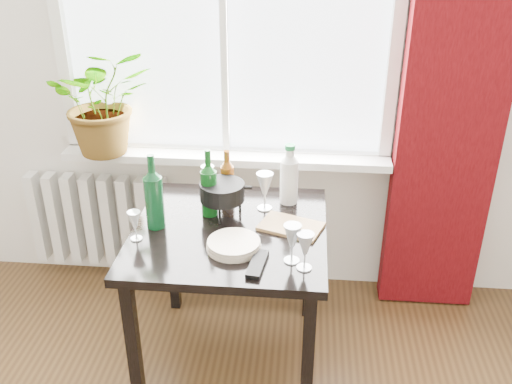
# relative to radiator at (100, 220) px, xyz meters

# --- Properties ---
(window) EXTENTS (1.72, 0.08, 1.62)m
(window) POSITION_rel_radiator_xyz_m (0.75, 0.04, 1.22)
(window) COLOR white
(window) RESTS_ON ground
(windowsill) EXTENTS (1.72, 0.20, 0.04)m
(windowsill) POSITION_rel_radiator_xyz_m (0.75, -0.03, 0.44)
(windowsill) COLOR white
(windowsill) RESTS_ON ground
(curtain) EXTENTS (0.50, 0.12, 2.56)m
(curtain) POSITION_rel_radiator_xyz_m (1.87, -0.06, 0.92)
(curtain) COLOR #3D0508
(curtain) RESTS_ON ground
(radiator) EXTENTS (0.80, 0.10, 0.55)m
(radiator) POSITION_rel_radiator_xyz_m (0.00, 0.00, 0.00)
(radiator) COLOR white
(radiator) RESTS_ON ground
(table) EXTENTS (0.85, 0.85, 0.74)m
(table) POSITION_rel_radiator_xyz_m (0.85, -0.63, 0.27)
(table) COLOR black
(table) RESTS_ON ground
(potted_plant) EXTENTS (0.62, 0.58, 0.56)m
(potted_plant) POSITION_rel_radiator_xyz_m (0.14, -0.08, 0.74)
(potted_plant) COLOR #227A20
(potted_plant) RESTS_ON windowsill
(wine_bottle_left) EXTENTS (0.10, 0.10, 0.35)m
(wine_bottle_left) POSITION_rel_radiator_xyz_m (0.53, -0.64, 0.53)
(wine_bottle_left) COLOR #0B3D1C
(wine_bottle_left) RESTS_ON table
(wine_bottle_right) EXTENTS (0.09, 0.09, 0.32)m
(wine_bottle_right) POSITION_rel_radiator_xyz_m (0.74, -0.51, 0.52)
(wine_bottle_right) COLOR #0C4313
(wine_bottle_right) RESTS_ON table
(bottle_amber) EXTENTS (0.08, 0.08, 0.27)m
(bottle_amber) POSITION_rel_radiator_xyz_m (0.81, -0.38, 0.49)
(bottle_amber) COLOR #6E360C
(bottle_amber) RESTS_ON table
(cleaning_bottle) EXTENTS (0.10, 0.10, 0.30)m
(cleaning_bottle) POSITION_rel_radiator_xyz_m (1.10, -0.36, 0.51)
(cleaning_bottle) COLOR silver
(cleaning_bottle) RESTS_ON table
(wineglass_front_right) EXTENTS (0.08, 0.08, 0.17)m
(wineglass_front_right) POSITION_rel_radiator_xyz_m (1.13, -0.86, 0.44)
(wineglass_front_right) COLOR #AFB7BC
(wineglass_front_right) RESTS_ON table
(wineglass_far_right) EXTENTS (0.08, 0.08, 0.16)m
(wineglass_far_right) POSITION_rel_radiator_xyz_m (1.18, -0.91, 0.44)
(wineglass_far_right) COLOR #B1B7BF
(wineglass_far_right) RESTS_ON table
(wineglass_back_center) EXTENTS (0.09, 0.09, 0.19)m
(wineglass_back_center) POSITION_rel_radiator_xyz_m (0.99, -0.43, 0.45)
(wineglass_back_center) COLOR silver
(wineglass_back_center) RESTS_ON table
(wineglass_back_left) EXTENTS (0.07, 0.07, 0.16)m
(wineglass_back_left) POSITION_rel_radiator_xyz_m (0.70, -0.31, 0.44)
(wineglass_back_left) COLOR silver
(wineglass_back_left) RESTS_ON table
(wineglass_front_left) EXTENTS (0.07, 0.07, 0.14)m
(wineglass_front_left) POSITION_rel_radiator_xyz_m (0.47, -0.76, 0.43)
(wineglass_front_left) COLOR white
(wineglass_front_left) RESTS_ON table
(plate_stack) EXTENTS (0.26, 0.26, 0.04)m
(plate_stack) POSITION_rel_radiator_xyz_m (0.89, -0.79, 0.38)
(plate_stack) COLOR beige
(plate_stack) RESTS_ON table
(fondue_pot) EXTENTS (0.25, 0.22, 0.16)m
(fondue_pot) POSITION_rel_radiator_xyz_m (0.80, -0.51, 0.44)
(fondue_pot) COLOR black
(fondue_pot) RESTS_ON table
(tv_remote) EXTENTS (0.08, 0.20, 0.02)m
(tv_remote) POSITION_rel_radiator_xyz_m (1.00, -0.91, 0.37)
(tv_remote) COLOR black
(tv_remote) RESTS_ON table
(cutting_board) EXTENTS (0.31, 0.25, 0.01)m
(cutting_board) POSITION_rel_radiator_xyz_m (1.12, -0.60, 0.37)
(cutting_board) COLOR #A47C4A
(cutting_board) RESTS_ON table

